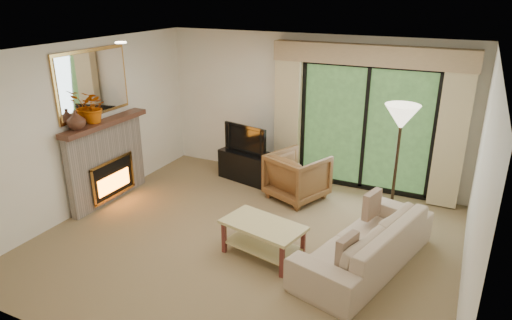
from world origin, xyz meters
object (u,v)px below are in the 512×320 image
at_px(media_console, 248,166).
at_px(coffee_table, 263,240).
at_px(sofa, 365,242).
at_px(armchair, 297,176).

relative_size(media_console, coffee_table, 1.01).
bearing_deg(sofa, armchair, -119.78).
bearing_deg(coffee_table, media_console, 132.69).
xyz_separation_m(armchair, sofa, (1.47, -1.48, -0.07)).
height_order(armchair, coffee_table, armchair).
distance_m(armchair, sofa, 2.09).
relative_size(media_console, armchair, 1.24).
bearing_deg(armchair, coffee_table, 119.25).
height_order(sofa, coffee_table, sofa).
xyz_separation_m(media_console, sofa, (2.55, -1.83, 0.06)).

